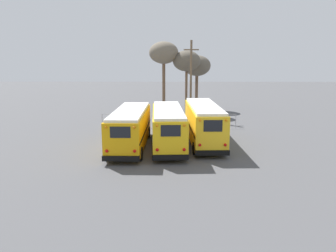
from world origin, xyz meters
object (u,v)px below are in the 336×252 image
at_px(school_bus_2, 204,122).
at_px(utility_pole, 191,78).
at_px(school_bus_0, 130,127).
at_px(school_bus_1, 168,126).
at_px(bare_tree_2, 187,61).
at_px(bare_tree_0, 164,54).
at_px(bare_tree_1, 197,66).

bearing_deg(school_bus_2, utility_pole, 91.96).
bearing_deg(school_bus_0, school_bus_1, 5.59).
xyz_separation_m(utility_pole, bare_tree_2, (-0.39, 3.40, 1.96)).
height_order(school_bus_2, bare_tree_2, bare_tree_2).
distance_m(bare_tree_0, bare_tree_1, 6.37).
xyz_separation_m(utility_pole, bare_tree_1, (1.26, 7.38, 1.28)).
xyz_separation_m(utility_pole, bare_tree_0, (-3.36, 3.32, 2.96)).
bearing_deg(bare_tree_2, school_bus_2, -87.04).
bearing_deg(bare_tree_1, school_bus_1, -100.40).
relative_size(school_bus_2, bare_tree_0, 1.09).
relative_size(school_bus_2, bare_tree_2, 1.25).
bearing_deg(bare_tree_2, utility_pole, -83.41).
distance_m(school_bus_0, bare_tree_1, 22.93).
bearing_deg(school_bus_0, school_bus_2, 15.30).
distance_m(school_bus_0, school_bus_1, 3.05).
distance_m(school_bus_1, utility_pole, 14.33).
height_order(school_bus_0, utility_pole, utility_pole).
bearing_deg(school_bus_1, school_bus_2, 24.20).
xyz_separation_m(school_bus_1, utility_pole, (2.61, 13.74, 3.12)).
xyz_separation_m(school_bus_2, bare_tree_0, (-3.78, 15.69, 6.02)).
distance_m(school_bus_0, school_bus_2, 6.30).
bearing_deg(school_bus_0, bare_tree_0, 82.48).
height_order(bare_tree_0, bare_tree_1, bare_tree_0).
xyz_separation_m(school_bus_0, school_bus_1, (3.04, 0.30, 0.03)).
bearing_deg(bare_tree_2, school_bus_1, -97.38).
relative_size(school_bus_0, school_bus_2, 0.96).
bearing_deg(school_bus_2, school_bus_1, -155.80).
bearing_deg(bare_tree_1, utility_pole, -99.69).
xyz_separation_m(school_bus_2, bare_tree_1, (0.84, 19.75, 4.34)).
height_order(school_bus_0, bare_tree_1, bare_tree_1).
xyz_separation_m(school_bus_2, utility_pole, (-0.42, 12.37, 3.06)).
bearing_deg(school_bus_2, bare_tree_0, 103.56).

